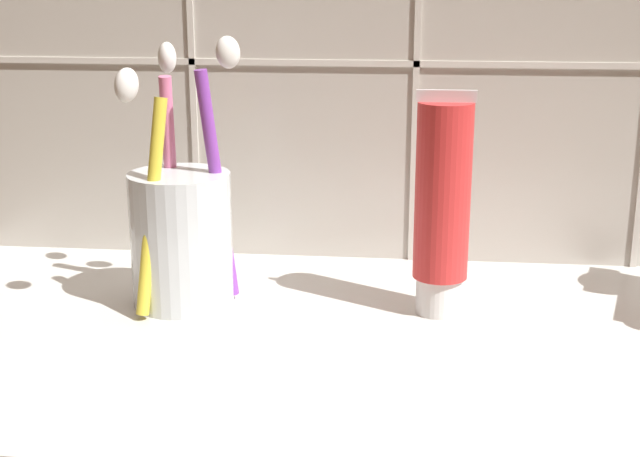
{
  "coord_description": "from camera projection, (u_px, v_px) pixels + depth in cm",
  "views": [
    {
      "loc": [
        1.69,
        -54.33,
        25.02
      ],
      "look_at": [
        -4.26,
        1.9,
        8.69
      ],
      "focal_mm": 50.0,
      "sensor_mm": 36.0,
      "label": 1
    }
  ],
  "objects": [
    {
      "name": "sink_counter",
      "position": [
        381.0,
        350.0,
        0.59
      ],
      "size": [
        71.76,
        34.15,
        2.0
      ],
      "primitive_type": "cube",
      "color": "silver",
      "rests_on": "ground"
    },
    {
      "name": "toothbrush_cup",
      "position": [
        181.0,
        231.0,
        0.63
      ],
      "size": [
        8.24,
        9.19,
        18.97
      ],
      "color": "silver",
      "rests_on": "sink_counter"
    },
    {
      "name": "toothpaste_tube",
      "position": [
        442.0,
        205.0,
        0.6
      ],
      "size": [
        3.97,
        3.78,
        15.58
      ],
      "color": "white",
      "rests_on": "sink_counter"
    }
  ]
}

